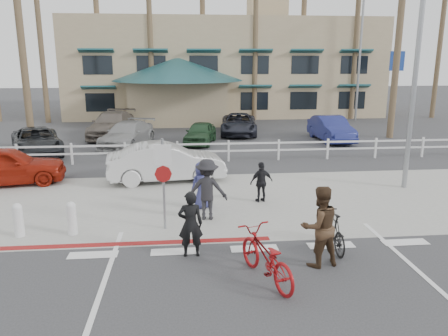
{
  "coord_description": "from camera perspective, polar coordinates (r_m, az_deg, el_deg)",
  "views": [
    {
      "loc": [
        -1.74,
        -9.53,
        4.65
      ],
      "look_at": [
        -0.53,
        3.16,
        1.5
      ],
      "focal_mm": 35.0,
      "sensor_mm": 36.0,
      "label": 1
    }
  ],
  "objects": [
    {
      "name": "lot_car_4",
      "position": [
        28.07,
        -14.37,
        5.52
      ],
      "size": [
        2.74,
        5.55,
        1.55
      ],
      "primitive_type": "imported",
      "rotation": [
        0.0,
        0.0,
        -0.11
      ],
      "color": "#675C53",
      "rests_on": "ground"
    },
    {
      "name": "lot_car_3",
      "position": [
        26.61,
        13.8,
        5.01
      ],
      "size": [
        1.71,
        4.47,
        1.45
      ],
      "primitive_type": "imported",
      "rotation": [
        0.0,
        0.0,
        0.04
      ],
      "color": "navy",
      "rests_on": "ground"
    },
    {
      "name": "cross_street",
      "position": [
        18.7,
        0.04,
        -0.5
      ],
      "size": [
        40.0,
        5.0,
        0.01
      ],
      "primitive_type": "cube",
      "color": "#333335",
      "rests_on": "ground"
    },
    {
      "name": "palm_6",
      "position": [
        37.04,
        10.41,
        19.64
      ],
      "size": [
        4.0,
        4.0,
        17.0
      ],
      "primitive_type": null,
      "color": "#1F3F18",
      "rests_on": "ground"
    },
    {
      "name": "palm_11",
      "position": [
        28.63,
        22.05,
        17.64
      ],
      "size": [
        4.0,
        4.0,
        14.0
      ],
      "primitive_type": null,
      "color": "#1F3F18",
      "rests_on": "ground"
    },
    {
      "name": "bollard_0",
      "position": [
        12.64,
        -19.26,
        -6.23
      ],
      "size": [
        0.26,
        0.26,
        0.95
      ],
      "primitive_type": null,
      "color": "silver",
      "rests_on": "ground"
    },
    {
      "name": "lot_car_1",
      "position": [
        24.69,
        -12.52,
        4.31
      ],
      "size": [
        3.17,
        5.05,
        1.36
      ],
      "primitive_type": "imported",
      "rotation": [
        0.0,
        0.0,
        -0.29
      ],
      "color": "gray",
      "rests_on": "ground"
    },
    {
      "name": "sidewalk_plaza",
      "position": [
        14.88,
        1.52,
        -4.31
      ],
      "size": [
        22.0,
        7.0,
        0.01
      ],
      "primitive_type": "cube",
      "color": "gray",
      "rests_on": "ground"
    },
    {
      "name": "bike_path",
      "position": [
        9.02,
        6.78,
        -17.25
      ],
      "size": [
        12.0,
        16.0,
        0.01
      ],
      "primitive_type": "cube",
      "color": "#333335",
      "rests_on": "ground"
    },
    {
      "name": "streetlight_1",
      "position": [
        36.23,
        17.29,
        13.44
      ],
      "size": [
        0.6,
        2.0,
        9.5
      ],
      "primitive_type": null,
      "color": "gray",
      "rests_on": "ground"
    },
    {
      "name": "palm_9",
      "position": [
        40.32,
        26.46,
        15.13
      ],
      "size": [
        4.0,
        4.0,
        13.0
      ],
      "primitive_type": null,
      "color": "#1F3F18",
      "rests_on": "ground"
    },
    {
      "name": "bollard_1",
      "position": [
        13.04,
        -25.28,
        -6.17
      ],
      "size": [
        0.26,
        0.26,
        0.95
      ],
      "primitive_type": null,
      "color": "silver",
      "rests_on": "ground"
    },
    {
      "name": "pedestrian_b",
      "position": [
        13.99,
        -2.94,
        -2.26
      ],
      "size": [
        0.88,
        0.76,
        1.53
      ],
      "primitive_type": "imported",
      "rotation": [
        0.0,
        0.0,
        3.59
      ],
      "color": "navy",
      "rests_on": "ground"
    },
    {
      "name": "bike_red",
      "position": [
        9.57,
        5.46,
        -11.48
      ],
      "size": [
        1.41,
        2.27,
        1.13
      ],
      "primitive_type": "imported",
      "rotation": [
        0.0,
        0.0,
        3.48
      ],
      "color": "maroon",
      "rests_on": "ground"
    },
    {
      "name": "rider_black",
      "position": [
        10.3,
        12.36,
        -7.46
      ],
      "size": [
        1.07,
        0.92,
        1.92
      ],
      "primitive_type": "imported",
      "rotation": [
        0.0,
        0.0,
        3.37
      ],
      "color": "#432E1D",
      "rests_on": "ground"
    },
    {
      "name": "palm_7",
      "position": [
        37.24,
        16.94,
        16.94
      ],
      "size": [
        4.0,
        4.0,
        14.0
      ],
      "primitive_type": null,
      "color": "#1F3F18",
      "rests_on": "ground"
    },
    {
      "name": "car_red_compact",
      "position": [
        18.62,
        -26.71,
        0.27
      ],
      "size": [
        4.63,
        2.57,
        1.49
      ],
      "primitive_type": "imported",
      "rotation": [
        0.0,
        0.0,
        1.77
      ],
      "color": "maroon",
      "rests_on": "ground"
    },
    {
      "name": "palm_8",
      "position": [
        39.81,
        22.01,
        17.03
      ],
      "size": [
        4.0,
        4.0,
        15.0
      ],
      "primitive_type": null,
      "color": "#1F3F18",
      "rests_on": "ground"
    },
    {
      "name": "palm_3",
      "position": [
        34.68,
        -9.66,
        17.59
      ],
      "size": [
        4.0,
        4.0,
        14.0
      ],
      "primitive_type": null,
      "color": "#1F3F18",
      "rests_on": "ground"
    },
    {
      "name": "lot_car_5",
      "position": [
        28.21,
        1.94,
        5.77
      ],
      "size": [
        2.81,
        5.05,
        1.34
      ],
      "primitive_type": "imported",
      "rotation": [
        0.0,
        0.0,
        -0.13
      ],
      "color": "#20222C",
      "rests_on": "ground"
    },
    {
      "name": "pedestrian_child",
      "position": [
        14.65,
        4.91,
        -1.86
      ],
      "size": [
        0.87,
        0.53,
        1.38
      ],
      "primitive_type": "imported",
      "rotation": [
        0.0,
        0.0,
        3.39
      ],
      "color": "black",
      "rests_on": "ground"
    },
    {
      "name": "palm_2",
      "position": [
        36.23,
        -16.29,
        18.67
      ],
      "size": [
        4.0,
        4.0,
        16.0
      ],
      "primitive_type": null,
      "color": "#1F3F18",
      "rests_on": "ground"
    },
    {
      "name": "car_white_sedan",
      "position": [
        17.3,
        -7.54,
        0.75
      ],
      "size": [
        4.75,
        2.17,
        1.51
      ],
      "primitive_type": "imported",
      "rotation": [
        0.0,
        0.0,
        1.7
      ],
      "color": "silver",
      "rests_on": "ground"
    },
    {
      "name": "pedestrian_a",
      "position": [
        12.97,
        -2.2,
        -2.82
      ],
      "size": [
        1.28,
        0.84,
        1.85
      ],
      "primitive_type": "imported",
      "rotation": [
        0.0,
        0.0,
        3.0
      ],
      "color": "black",
      "rests_on": "ground"
    },
    {
      "name": "lot_car_2",
      "position": [
        25.02,
        -3.12,
        4.6
      ],
      "size": [
        2.26,
        3.88,
        1.24
      ],
      "primitive_type": "imported",
      "rotation": [
        0.0,
        0.0,
        -0.23
      ],
      "color": "#214227",
      "rests_on": "ground"
    },
    {
      "name": "lot_car_0",
      "position": [
        24.02,
        -23.3,
        3.23
      ],
      "size": [
        3.82,
        5.34,
        1.35
      ],
      "primitive_type": "imported",
      "rotation": [
        0.0,
        0.0,
        0.36
      ],
      "color": "black",
      "rests_on": "ground"
    },
    {
      "name": "rail_fence",
      "position": [
        20.58,
        0.89,
        2.25
      ],
      "size": [
        29.4,
        0.16,
        1.0
      ],
      "primitive_type": null,
      "color": "silver",
      "rests_on": "ground"
    },
    {
      "name": "streetlight_0",
      "position": [
        17.14,
        23.83,
        12.24
      ],
      "size": [
        0.6,
        2.0,
        9.0
      ],
      "primitive_type": null,
      "color": "gray",
      "rests_on": "ground"
    },
    {
      "name": "palm_4",
      "position": [
        35.68,
        -2.82,
        18.45
      ],
      "size": [
        4.0,
        4.0,
        15.0
      ],
      "primitive_type": null,
      "color": "#1F3F18",
      "rests_on": "ground"
    },
    {
      "name": "palm_5",
      "position": [
        35.05,
        4.13,
        16.88
      ],
      "size": [
        4.0,
        4.0,
        13.0
      ],
      "primitive_type": null,
      "color": "#1F3F18",
      "rests_on": "ground"
    },
    {
      "name": "ground",
      "position": [
        10.74,
        4.5,
        -11.81
      ],
      "size": [
        140.0,
        140.0,
        0.0
      ],
      "primitive_type": "plane",
      "color": "#333335"
    },
    {
      "name": "bike_black",
      "position": [
        11.39,
        13.9,
        -7.87
      ],
      "size": [
        0.55,
        1.71,
        1.01
      ],
      "primitive_type": "imported",
      "rotation": [
        0.0,
        0.0,
        3.18
      ],
      "color": "black",
      "rests_on": "ground"
    },
    {
      "name": "curb_red",
      "position": [
        11.76,
        -11.33,
        -9.65
      ],
      "size": [
        7.0,
        0.25,
        0.02
      ],
      "primitive_type": "cube",
      "color": "maroon",
      "rests_on": "ground"
    },
    {
      "name": "palm_1",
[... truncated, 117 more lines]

